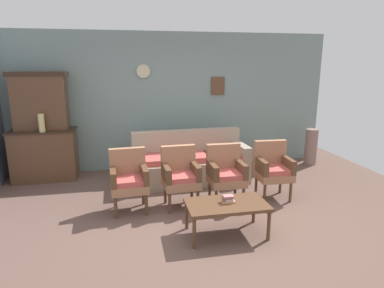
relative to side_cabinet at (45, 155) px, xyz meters
The scene contains 13 objects.
ground_plane 3.37m from the side_cabinet, 42.44° to the right, with size 7.68×7.68×0.00m, color brown.
wall_back_with_decor 2.64m from the side_cabinet, ahead, with size 6.40×0.09×2.70m.
side_cabinet is the anchor object (origin of this frame).
cabinet_upper_hutch 0.99m from the side_cabinet, 90.00° to the left, with size 0.99×0.38×1.03m.
vase_on_cabinet 0.65m from the side_cabinet, 75.81° to the right, with size 0.11×0.11×0.32m, color #D3BE77.
floral_couch 2.67m from the side_cabinet, 13.21° to the right, with size 2.07×0.87×0.90m.
armchair_row_middle 2.23m from the side_cabinet, 48.13° to the right, with size 0.55×0.52×0.90m.
armchair_near_cabinet 2.79m from the side_cabinet, 36.42° to the right, with size 0.54×0.51×0.90m.
armchair_near_couch_end 3.39m from the side_cabinet, 29.95° to the right, with size 0.52×0.49×0.90m.
armchair_by_doorway 4.07m from the side_cabinet, 23.45° to the right, with size 0.54×0.51×0.90m.
coffee_table 3.74m from the side_cabinet, 44.70° to the right, with size 1.00×0.56×0.42m.
book_stack_on_table 3.75m from the side_cabinet, 44.31° to the right, with size 0.16×0.10×0.09m.
floor_vase_by_wall 5.31m from the side_cabinet, ahead, with size 0.26×0.26×0.76m, color #87675D.
Camera 1 is at (-0.97, -4.00, 2.09)m, focal length 30.93 mm.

